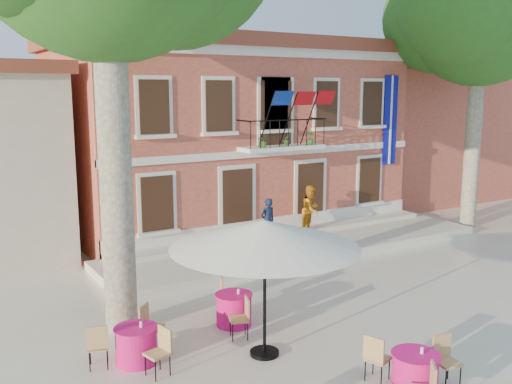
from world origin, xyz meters
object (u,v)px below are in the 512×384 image
object	(u,v)px
patio_umbrella	(265,235)
pedestrian_orange	(311,209)
cafe_table_0	(136,343)
pedestrian_navy	(268,221)
cafe_table_3	(234,308)
plane_tree_east	(481,11)
cafe_table_1	(415,371)

from	to	relation	value
patio_umbrella	pedestrian_orange	distance (m)	9.60
patio_umbrella	cafe_table_0	xyz separation A→B (m)	(-2.43, 1.07, -2.19)
pedestrian_navy	pedestrian_orange	distance (m)	2.27
cafe_table_3	pedestrian_navy	bearing A→B (deg)	49.85
patio_umbrella	pedestrian_orange	world-z (taller)	patio_umbrella
cafe_table_3	patio_umbrella	bearing A→B (deg)	-97.23
patio_umbrella	cafe_table_0	bearing A→B (deg)	156.21
patio_umbrella	plane_tree_east	bearing A→B (deg)	21.95
patio_umbrella	cafe_table_0	size ratio (longest dim) A/B	2.15
cafe_table_0	cafe_table_3	world-z (taller)	same
cafe_table_1	patio_umbrella	bearing A→B (deg)	119.11
pedestrian_orange	cafe_table_3	world-z (taller)	pedestrian_orange
patio_umbrella	cafe_table_3	size ratio (longest dim) A/B	2.02
cafe_table_1	pedestrian_navy	bearing A→B (deg)	73.61
cafe_table_1	cafe_table_3	world-z (taller)	same
pedestrian_navy	cafe_table_3	distance (m)	6.30
plane_tree_east	pedestrian_navy	xyz separation A→B (m)	(-9.04, 1.12, -7.41)
cafe_table_0	cafe_table_3	xyz separation A→B (m)	(2.65, 0.63, -0.01)
plane_tree_east	cafe_table_1	bearing A→B (deg)	-145.40
patio_umbrella	pedestrian_orange	xyz separation A→B (m)	(6.47, 6.95, -1.43)
pedestrian_navy	cafe_table_3	xyz separation A→B (m)	(-4.04, -4.78, -0.68)
pedestrian_navy	cafe_table_1	size ratio (longest dim) A/B	0.86
pedestrian_orange	cafe_table_1	world-z (taller)	pedestrian_orange
patio_umbrella	cafe_table_3	world-z (taller)	patio_umbrella
pedestrian_orange	cafe_table_0	world-z (taller)	pedestrian_orange
pedestrian_navy	cafe_table_0	distance (m)	8.62
cafe_table_1	cafe_table_3	bearing A→B (deg)	106.50
cafe_table_0	patio_umbrella	bearing A→B (deg)	-23.79
patio_umbrella	pedestrian_orange	bearing A→B (deg)	47.07
cafe_table_0	cafe_table_1	size ratio (longest dim) A/B	0.99
pedestrian_navy	cafe_table_0	xyz separation A→B (m)	(-6.68, -5.41, -0.67)
patio_umbrella	cafe_table_1	world-z (taller)	patio_umbrella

